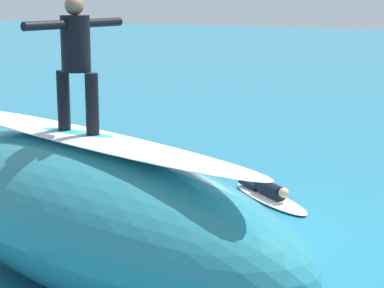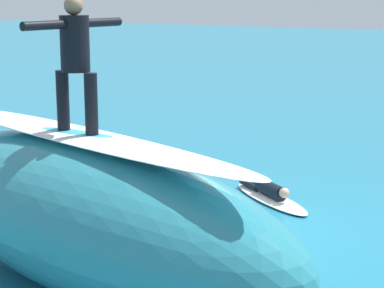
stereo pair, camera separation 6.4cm
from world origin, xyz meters
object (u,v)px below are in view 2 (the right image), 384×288
at_px(surfboard_riding, 78,135).
at_px(surfboard_paddling, 271,198).
at_px(surfer_paddling, 268,189).
at_px(surfer_riding, 75,54).

relative_size(surfboard_riding, surfboard_paddling, 0.98).
height_order(surfboard_paddling, surfer_paddling, surfer_paddling).
relative_size(surfboard_riding, surfer_riding, 1.33).
xyz_separation_m(surfer_riding, surfboard_paddling, (-0.70, -4.74, -3.01)).
xyz_separation_m(surfer_riding, surfer_paddling, (-0.60, -4.81, -2.85)).
xyz_separation_m(surfboard_riding, surfboard_paddling, (-0.70, -4.74, -1.97)).
relative_size(surfer_riding, surfboard_paddling, 0.74).
xyz_separation_m(surfboard_riding, surfer_riding, (-0.00, -0.00, 1.04)).
bearing_deg(surfer_paddling, surfboard_paddling, 0.00).
bearing_deg(surfboard_paddling, surfer_paddling, -180.00).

